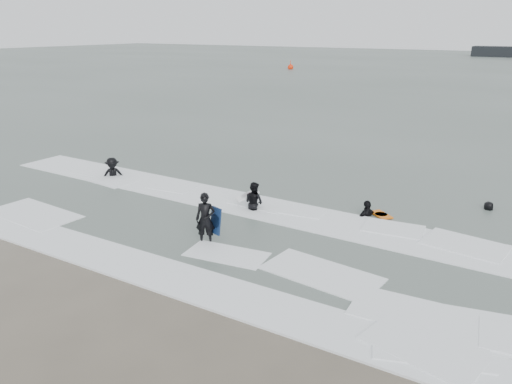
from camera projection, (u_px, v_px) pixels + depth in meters
The scene contains 10 objects.
ground at pixel (173, 267), 15.84m from camera, with size 320.00×320.00×0.00m, color brown.
sea at pixel (502, 73), 80.22m from camera, with size 320.00×320.00×0.00m, color #47544C.
surfer_centre at pixel (206, 244), 17.54m from camera, with size 0.69×0.45×1.88m, color black.
surfer_wading at pixel (254, 210), 20.72m from camera, with size 0.86×0.67×1.77m, color black.
surfer_breaker at pixel (113, 178), 25.16m from camera, with size 1.22×0.70×1.89m, color black.
surfer_right_near at pixel (367, 217), 20.03m from camera, with size 1.07×0.45×1.83m, color black.
surfer_right_far at pixel (488, 211), 20.68m from camera, with size 0.75×0.49×1.53m, color black.
surf_foam at pixel (238, 228), 18.80m from camera, with size 30.03×9.06×0.09m.
bodyboards at pixel (285, 209), 19.39m from camera, with size 6.16×6.16×1.25m.
buoy at pixel (291, 67), 88.18m from camera, with size 1.00×1.00×1.65m.
Camera 1 is at (9.80, -10.71, 7.26)m, focal length 35.00 mm.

